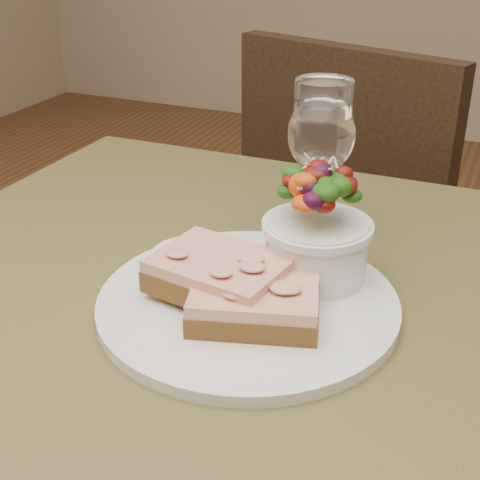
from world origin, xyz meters
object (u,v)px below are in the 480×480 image
at_px(salad_bowl, 318,224).
at_px(sandwich_back, 220,274).
at_px(dinner_plate, 248,303).
at_px(ramekin, 189,266).
at_px(chair_far, 370,316).
at_px(sandwich_front, 255,302).
at_px(wine_glass, 321,138).
at_px(cafe_table, 222,377).

bearing_deg(salad_bowl, sandwich_back, -133.52).
distance_m(dinner_plate, ramekin, 0.07).
bearing_deg(chair_far, sandwich_back, 106.70).
bearing_deg(sandwich_front, sandwich_back, 138.00).
height_order(sandwich_back, wine_glass, wine_glass).
bearing_deg(chair_far, dinner_plate, 108.70).
relative_size(cafe_table, sandwich_front, 5.78).
bearing_deg(cafe_table, ramekin, -172.79).
xyz_separation_m(chair_far, sandwich_front, (0.03, -0.76, 0.48)).
bearing_deg(sandwich_front, cafe_table, 128.68).
bearing_deg(dinner_plate, chair_far, 90.93).
height_order(dinner_plate, salad_bowl, salad_bowl).
distance_m(chair_far, sandwich_front, 0.90).
height_order(sandwich_back, ramekin, sandwich_back).
bearing_deg(dinner_plate, wine_glass, 85.22).
bearing_deg(ramekin, dinner_plate, -2.52).
bearing_deg(sandwich_back, dinner_plate, 26.06).
bearing_deg(cafe_table, sandwich_back, -63.86).
relative_size(sandwich_back, wine_glass, 0.80).
xyz_separation_m(sandwich_back, ramekin, (-0.04, 0.01, -0.01)).
distance_m(chair_far, sandwich_back, 0.89).
bearing_deg(salad_bowl, sandwich_front, -105.87).
xyz_separation_m(cafe_table, chair_far, (0.02, 0.73, -0.36)).
bearing_deg(sandwich_back, salad_bowl, 55.58).
xyz_separation_m(salad_bowl, wine_glass, (-0.03, 0.11, 0.05)).
bearing_deg(dinner_plate, salad_bowl, 55.65).
xyz_separation_m(chair_far, sandwich_back, (-0.01, -0.74, 0.49)).
bearing_deg(wine_glass, sandwich_back, -102.40).
relative_size(salad_bowl, wine_glass, 0.73).
bearing_deg(ramekin, sandwich_back, -14.94).
xyz_separation_m(chair_far, dinner_plate, (0.01, -0.73, 0.46)).
height_order(dinner_plate, sandwich_back, sandwich_back).
xyz_separation_m(cafe_table, salad_bowl, (0.08, 0.06, 0.17)).
relative_size(cafe_table, dinner_plate, 2.70).
relative_size(cafe_table, chair_far, 0.89).
bearing_deg(ramekin, chair_far, 85.76).
xyz_separation_m(dinner_plate, sandwich_back, (-0.03, -0.01, 0.03)).
distance_m(cafe_table, wine_glass, 0.29).
height_order(cafe_table, dinner_plate, dinner_plate).
height_order(chair_far, salad_bowl, chair_far).
relative_size(chair_far, salad_bowl, 7.09).
relative_size(chair_far, wine_glass, 5.14).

